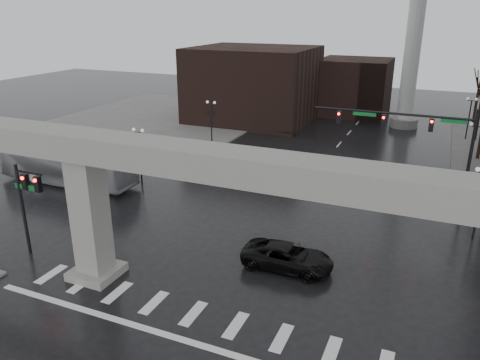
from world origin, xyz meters
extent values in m
plane|color=black|center=(0.00, 0.00, 0.00)|extent=(160.00, 160.00, 0.00)
cube|color=slate|center=(-26.00, 36.00, 0.07)|extent=(28.00, 36.00, 0.15)
cube|color=gray|center=(0.00, 0.00, 8.00)|extent=(48.00, 2.20, 1.40)
cube|color=gray|center=(-7.00, 0.00, 3.65)|extent=(1.60, 1.60, 7.30)
cube|color=gray|center=(-7.00, 0.00, 0.25)|extent=(2.60, 2.60, 0.50)
cube|color=black|center=(-14.00, 42.00, 5.00)|extent=(16.00, 14.00, 10.00)
cube|color=black|center=(-2.00, 52.00, 4.00)|extent=(10.00, 10.00, 8.00)
cylinder|color=silver|center=(6.00, 46.00, 15.00)|extent=(2.00, 2.00, 30.00)
cylinder|color=gray|center=(6.00, 46.00, 0.60)|extent=(3.60, 3.60, 1.20)
cylinder|color=black|center=(12.80, 18.80, 4.00)|extent=(0.24, 0.24, 8.00)
cylinder|color=black|center=(6.80, 18.80, 7.20)|extent=(12.00, 0.18, 0.18)
cube|color=black|center=(9.80, 18.80, 6.55)|extent=(0.35, 0.30, 1.00)
cube|color=black|center=(6.30, 18.80, 6.55)|extent=(0.35, 0.30, 1.00)
cube|color=black|center=(2.80, 18.80, 6.55)|extent=(0.35, 0.30, 1.00)
sphere|color=#FF0C05|center=(9.80, 18.62, 6.85)|extent=(0.20, 0.20, 0.20)
cube|color=#0D5E25|center=(11.30, 18.80, 7.00)|extent=(1.80, 0.05, 0.35)
cube|color=#0D5E25|center=(4.80, 18.80, 7.00)|extent=(1.80, 0.05, 0.35)
cylinder|color=black|center=(-12.80, 0.50, 3.00)|extent=(0.20, 0.20, 6.00)
cylinder|color=black|center=(-11.80, 0.50, 5.60)|extent=(2.00, 0.14, 0.14)
cube|color=black|center=(-12.20, 0.50, 4.95)|extent=(0.35, 0.30, 1.00)
cube|color=black|center=(-11.20, 0.50, 4.95)|extent=(0.35, 0.30, 1.00)
cube|color=#0D5E25|center=(-12.30, 0.50, 4.60)|extent=(1.60, 0.05, 0.30)
cylinder|color=black|center=(13.50, 14.00, 2.40)|extent=(0.14, 0.14, 4.80)
sphere|color=silver|center=(13.05, 14.00, 4.95)|extent=(0.32, 0.32, 0.32)
cylinder|color=black|center=(13.50, 28.00, 2.40)|extent=(0.14, 0.14, 4.80)
cube|color=black|center=(13.50, 28.00, 4.75)|extent=(0.90, 0.06, 0.06)
sphere|color=silver|center=(13.05, 28.00, 4.95)|extent=(0.32, 0.32, 0.32)
cylinder|color=black|center=(13.50, 42.00, 2.40)|extent=(0.14, 0.14, 4.80)
cube|color=black|center=(13.50, 42.00, 4.75)|extent=(0.90, 0.06, 0.06)
sphere|color=silver|center=(13.05, 42.00, 4.95)|extent=(0.32, 0.32, 0.32)
sphere|color=silver|center=(13.95, 42.00, 4.95)|extent=(0.32, 0.32, 0.32)
cylinder|color=black|center=(-13.50, 14.00, 2.40)|extent=(0.14, 0.14, 4.80)
cube|color=black|center=(-13.50, 14.00, 4.75)|extent=(0.90, 0.06, 0.06)
sphere|color=silver|center=(-13.95, 14.00, 4.95)|extent=(0.32, 0.32, 0.32)
sphere|color=silver|center=(-13.05, 14.00, 4.95)|extent=(0.32, 0.32, 0.32)
cylinder|color=black|center=(-13.50, 28.00, 2.40)|extent=(0.14, 0.14, 4.80)
cube|color=black|center=(-13.50, 28.00, 4.75)|extent=(0.90, 0.06, 0.06)
sphere|color=silver|center=(-13.95, 28.00, 4.95)|extent=(0.32, 0.32, 0.32)
sphere|color=silver|center=(-13.05, 28.00, 4.95)|extent=(0.32, 0.32, 0.32)
cylinder|color=black|center=(-13.50, 42.00, 2.40)|extent=(0.14, 0.14, 4.80)
cube|color=black|center=(-13.50, 42.00, 4.75)|extent=(0.90, 0.06, 0.06)
sphere|color=silver|center=(-13.95, 42.00, 4.95)|extent=(0.32, 0.32, 0.32)
sphere|color=silver|center=(-13.05, 42.00, 4.95)|extent=(0.32, 0.32, 0.32)
cylinder|color=black|center=(14.50, 42.00, 2.43)|extent=(0.34, 0.34, 4.87)
cylinder|color=black|center=(14.50, 50.00, 2.48)|extent=(0.34, 0.34, 4.97)
imported|color=black|center=(3.04, 5.24, 0.76)|extent=(5.54, 2.63, 1.53)
imported|color=#9D9CA1|center=(-19.63, 11.53, 1.83)|extent=(13.17, 3.22, 3.66)
camera|label=1|loc=(10.27, -18.66, 14.77)|focal=35.00mm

